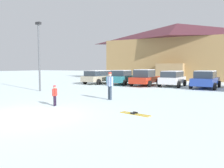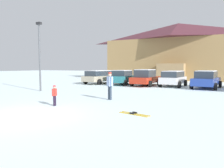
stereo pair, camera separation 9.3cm
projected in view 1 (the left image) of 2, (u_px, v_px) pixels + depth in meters
ground at (27, 116)px, 8.85m from camera, size 160.00×160.00×0.00m
ski_lodge at (177, 51)px, 34.20m from camera, size 21.41×10.99×8.69m
parked_beige_suv at (99, 76)px, 25.45m from camera, size 2.44×4.62×1.55m
parked_teal_hatchback at (122, 77)px, 24.10m from camera, size 2.17×4.10×1.61m
parked_red_sedan at (145, 78)px, 22.74m from camera, size 2.20×4.68×1.70m
parked_white_suv at (172, 78)px, 21.85m from camera, size 2.25×4.11×1.57m
parked_blue_hatchback at (206, 79)px, 20.03m from camera, size 2.49×4.76×1.63m
skier_adult_in_blue_parka at (110, 84)px, 13.13m from camera, size 0.52×0.43×1.67m
skier_child_in_red_jacket at (55, 94)px, 11.07m from camera, size 0.21×0.38×1.05m
pair_of_skis at (135, 114)px, 9.17m from camera, size 1.45×0.59×0.08m
lamp_post at (39, 53)px, 17.58m from camera, size 0.44×0.24×5.54m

